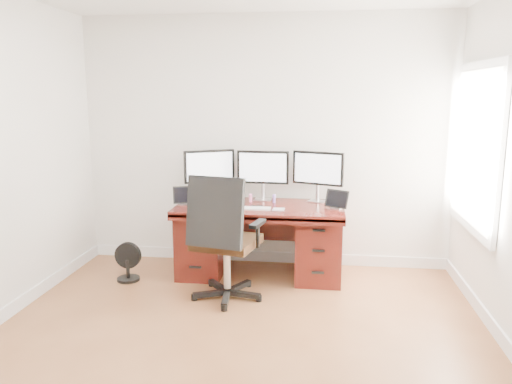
# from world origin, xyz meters

# --- Properties ---
(ground) EXTENTS (4.50, 4.50, 0.00)m
(ground) POSITION_xyz_m (0.00, 0.00, 0.00)
(ground) COLOR brown
(ground) RESTS_ON ground
(back_wall) EXTENTS (4.00, 0.10, 2.70)m
(back_wall) POSITION_xyz_m (0.00, 2.25, 1.35)
(back_wall) COLOR white
(back_wall) RESTS_ON ground
(desk) EXTENTS (1.70, 0.80, 0.75)m
(desk) POSITION_xyz_m (0.00, 1.83, 0.40)
(desk) COLOR #48130E
(desk) RESTS_ON ground
(office_chair) EXTENTS (0.75, 0.75, 1.18)m
(office_chair) POSITION_xyz_m (-0.24, 1.14, 0.39)
(office_chair) COLOR black
(office_chair) RESTS_ON ground
(floor_fan) EXTENTS (0.27, 0.23, 0.39)m
(floor_fan) POSITION_xyz_m (-1.31, 1.49, 0.19)
(floor_fan) COLOR black
(floor_fan) RESTS_ON ground
(monitor_left) EXTENTS (0.50, 0.29, 0.53)m
(monitor_left) POSITION_xyz_m (-0.58, 2.07, 1.09)
(monitor_left) COLOR silver
(monitor_left) RESTS_ON desk
(monitor_center) EXTENTS (0.55, 0.15, 0.53)m
(monitor_center) POSITION_xyz_m (-0.00, 2.07, 1.09)
(monitor_center) COLOR silver
(monitor_center) RESTS_ON desk
(monitor_right) EXTENTS (0.53, 0.22, 0.53)m
(monitor_right) POSITION_xyz_m (0.58, 2.07, 1.09)
(monitor_right) COLOR silver
(monitor_right) RESTS_ON desk
(tablet_left) EXTENTS (0.25, 0.14, 0.19)m
(tablet_left) POSITION_xyz_m (-0.77, 1.75, 0.84)
(tablet_left) COLOR silver
(tablet_left) RESTS_ON desk
(tablet_right) EXTENTS (0.24, 0.18, 0.19)m
(tablet_right) POSITION_xyz_m (0.77, 1.75, 0.84)
(tablet_right) COLOR silver
(tablet_right) RESTS_ON desk
(keyboard) EXTENTS (0.28, 0.12, 0.01)m
(keyboard) POSITION_xyz_m (-0.01, 1.64, 0.76)
(keyboard) COLOR silver
(keyboard) RESTS_ON desk
(trackpad) EXTENTS (0.12, 0.12, 0.01)m
(trackpad) POSITION_xyz_m (0.21, 1.63, 0.76)
(trackpad) COLOR silver
(trackpad) RESTS_ON desk
(drawing_tablet) EXTENTS (0.21, 0.15, 0.01)m
(drawing_tablet) POSITION_xyz_m (-0.22, 1.67, 0.76)
(drawing_tablet) COLOR black
(drawing_tablet) RESTS_ON desk
(phone) EXTENTS (0.13, 0.06, 0.01)m
(phone) POSITION_xyz_m (-0.02, 1.76, 0.76)
(phone) COLOR black
(phone) RESTS_ON desk
(figurine_brown) EXTENTS (0.04, 0.04, 0.09)m
(figurine_brown) POSITION_xyz_m (-0.35, 1.95, 0.80)
(figurine_brown) COLOR brown
(figurine_brown) RESTS_ON desk
(figurine_orange) EXTENTS (0.04, 0.04, 0.09)m
(figurine_orange) POSITION_xyz_m (-0.27, 1.95, 0.80)
(figurine_orange) COLOR #EF9A3E
(figurine_orange) RESTS_ON desk
(figurine_pink) EXTENTS (0.04, 0.04, 0.09)m
(figurine_pink) POSITION_xyz_m (-0.12, 1.95, 0.80)
(figurine_pink) COLOR pink
(figurine_pink) RESTS_ON desk
(figurine_purple) EXTENTS (0.04, 0.04, 0.09)m
(figurine_purple) POSITION_xyz_m (0.13, 1.95, 0.80)
(figurine_purple) COLOR #9068D9
(figurine_purple) RESTS_ON desk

